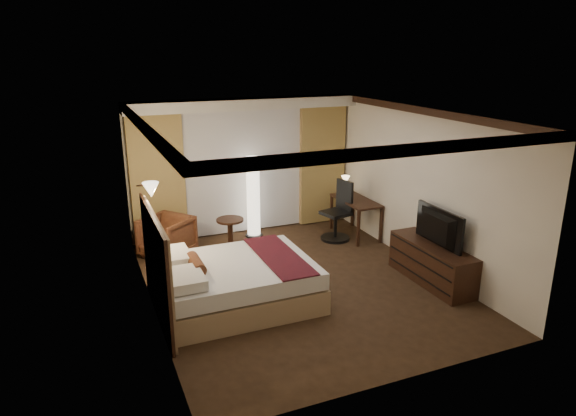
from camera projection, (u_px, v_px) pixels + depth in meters
name	position (u px, v px, depth m)	size (l,w,h in m)	color
floor	(298.00, 283.00, 8.22)	(4.50, 5.50, 0.01)	black
ceiling	(299.00, 113.00, 7.41)	(4.50, 5.50, 0.01)	white
back_wall	(243.00, 166.00, 10.24)	(4.50, 0.02, 2.70)	beige
left_wall	(147.00, 221.00, 6.98)	(0.02, 5.50, 2.70)	beige
right_wall	(420.00, 188.00, 8.64)	(0.02, 5.50, 2.70)	beige
crown_molding	(299.00, 118.00, 7.43)	(4.50, 5.50, 0.12)	black
soffit	(245.00, 104.00, 9.64)	(4.50, 0.50, 0.20)	white
curtain_sheer	(244.00, 172.00, 10.19)	(2.48, 0.04, 2.45)	silver
curtain_left_drape	(158.00, 181.00, 9.51)	(1.00, 0.14, 2.45)	tan
curtain_right_drape	(322.00, 165.00, 10.77)	(1.00, 0.14, 2.45)	tan
wall_sconce	(151.00, 190.00, 7.50)	(0.24, 0.24, 0.24)	white
bed	(237.00, 283.00, 7.50)	(2.21, 1.72, 0.65)	white
headboard	(157.00, 268.00, 6.96)	(0.12, 2.02, 1.50)	tan
armchair	(166.00, 235.00, 9.19)	(0.78, 0.73, 0.81)	#522418
side_table	(230.00, 233.00, 9.64)	(0.51, 0.51, 0.56)	black
floor_lamp	(253.00, 197.00, 10.06)	(0.34, 0.34, 1.63)	white
desk	(355.00, 218.00, 10.21)	(0.55, 1.20, 0.75)	black
desk_lamp	(345.00, 186.00, 10.45)	(0.18, 0.18, 0.34)	#FFD899
office_chair	(336.00, 211.00, 9.93)	(0.56, 0.56, 1.17)	black
dresser	(432.00, 263.00, 8.18)	(0.50, 1.64, 0.64)	black
television	(433.00, 226.00, 7.98)	(1.08, 0.62, 0.14)	black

